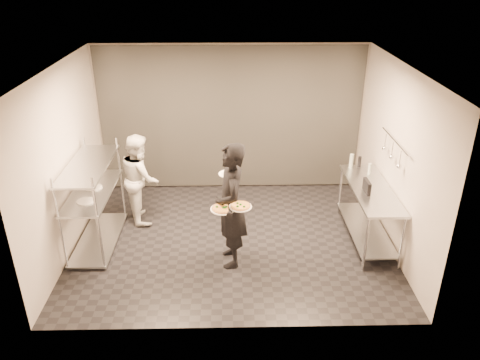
{
  "coord_description": "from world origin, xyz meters",
  "views": [
    {
      "loc": [
        -0.01,
        -6.46,
        4.19
      ],
      "look_at": [
        0.13,
        -0.04,
        1.1
      ],
      "focal_mm": 35.0,
      "sensor_mm": 36.0,
      "label": 1
    }
  ],
  "objects_px": {
    "salad_plate": "(228,173)",
    "pos_monitor": "(367,186)",
    "bottle_dark": "(360,162)",
    "pass_rack": "(93,199)",
    "prep_counter": "(369,205)",
    "pizza_plate_far": "(240,206)",
    "pizza_plate_near": "(223,208)",
    "waiter": "(231,206)",
    "chef": "(140,178)",
    "bottle_green": "(351,161)",
    "bottle_clear": "(370,169)"
  },
  "relations": [
    {
      "from": "chef",
      "to": "bottle_clear",
      "type": "relative_size",
      "value": 8.3
    },
    {
      "from": "pizza_plate_far",
      "to": "bottle_dark",
      "type": "relative_size",
      "value": 1.65
    },
    {
      "from": "bottle_green",
      "to": "bottle_dark",
      "type": "distance_m",
      "value": 0.14
    },
    {
      "from": "bottle_clear",
      "to": "bottle_dark",
      "type": "height_order",
      "value": "bottle_dark"
    },
    {
      "from": "pizza_plate_near",
      "to": "pos_monitor",
      "type": "distance_m",
      "value": 2.28
    },
    {
      "from": "bottle_green",
      "to": "bottle_dark",
      "type": "bearing_deg",
      "value": 0.0
    },
    {
      "from": "pizza_plate_near",
      "to": "pos_monitor",
      "type": "height_order",
      "value": "pos_monitor"
    },
    {
      "from": "pos_monitor",
      "to": "bottle_dark",
      "type": "relative_size",
      "value": 1.4
    },
    {
      "from": "pizza_plate_near",
      "to": "bottle_clear",
      "type": "distance_m",
      "value": 2.74
    },
    {
      "from": "pass_rack",
      "to": "bottle_clear",
      "type": "distance_m",
      "value": 4.47
    },
    {
      "from": "waiter",
      "to": "pos_monitor",
      "type": "xyz_separation_m",
      "value": [
        2.07,
        0.45,
        0.07
      ]
    },
    {
      "from": "bottle_green",
      "to": "bottle_clear",
      "type": "xyz_separation_m",
      "value": [
        0.24,
        -0.29,
        -0.03
      ]
    },
    {
      "from": "prep_counter",
      "to": "pizza_plate_far",
      "type": "xyz_separation_m",
      "value": [
        -2.06,
        -0.79,
        0.44
      ]
    },
    {
      "from": "prep_counter",
      "to": "bottle_green",
      "type": "height_order",
      "value": "bottle_green"
    },
    {
      "from": "chef",
      "to": "bottle_clear",
      "type": "distance_m",
      "value": 3.85
    },
    {
      "from": "pass_rack",
      "to": "salad_plate",
      "type": "height_order",
      "value": "pass_rack"
    },
    {
      "from": "pass_rack",
      "to": "prep_counter",
      "type": "bearing_deg",
      "value": 0.03
    },
    {
      "from": "prep_counter",
      "to": "bottle_clear",
      "type": "relative_size",
      "value": 9.62
    },
    {
      "from": "prep_counter",
      "to": "bottle_green",
      "type": "distance_m",
      "value": 0.91
    },
    {
      "from": "salad_plate",
      "to": "bottle_clear",
      "type": "distance_m",
      "value": 2.48
    },
    {
      "from": "pizza_plate_far",
      "to": "bottle_dark",
      "type": "height_order",
      "value": "bottle_dark"
    },
    {
      "from": "pos_monitor",
      "to": "chef",
      "type": "bearing_deg",
      "value": 164.88
    },
    {
      "from": "prep_counter",
      "to": "pizza_plate_far",
      "type": "bearing_deg",
      "value": -158.95
    },
    {
      "from": "chef",
      "to": "pizza_plate_near",
      "type": "distance_m",
      "value": 2.11
    },
    {
      "from": "bottle_dark",
      "to": "salad_plate",
      "type": "bearing_deg",
      "value": -153.99
    },
    {
      "from": "waiter",
      "to": "chef",
      "type": "distance_m",
      "value": 2.04
    },
    {
      "from": "chef",
      "to": "bottle_dark",
      "type": "relative_size",
      "value": 8.1
    },
    {
      "from": "pos_monitor",
      "to": "pass_rack",
      "type": "bearing_deg",
      "value": 176.8
    },
    {
      "from": "pizza_plate_near",
      "to": "pizza_plate_far",
      "type": "bearing_deg",
      "value": -0.44
    },
    {
      "from": "bottle_green",
      "to": "prep_counter",
      "type": "bearing_deg",
      "value": -80.26
    },
    {
      "from": "prep_counter",
      "to": "pos_monitor",
      "type": "relative_size",
      "value": 6.71
    },
    {
      "from": "pass_rack",
      "to": "bottle_green",
      "type": "distance_m",
      "value": 4.28
    },
    {
      "from": "pass_rack",
      "to": "chef",
      "type": "bearing_deg",
      "value": 51.31
    },
    {
      "from": "pizza_plate_far",
      "to": "chef",
      "type": "bearing_deg",
      "value": 137.33
    },
    {
      "from": "waiter",
      "to": "pizza_plate_far",
      "type": "distance_m",
      "value": 0.27
    },
    {
      "from": "prep_counter",
      "to": "bottle_green",
      "type": "bearing_deg",
      "value": 99.74
    },
    {
      "from": "salad_plate",
      "to": "pos_monitor",
      "type": "bearing_deg",
      "value": 4.12
    },
    {
      "from": "chef",
      "to": "bottle_green",
      "type": "height_order",
      "value": "chef"
    },
    {
      "from": "bottle_clear",
      "to": "pos_monitor",
      "type": "bearing_deg",
      "value": -108.78
    },
    {
      "from": "pizza_plate_near",
      "to": "bottle_dark",
      "type": "relative_size",
      "value": 1.8
    },
    {
      "from": "pizza_plate_near",
      "to": "pass_rack",
      "type": "bearing_deg",
      "value": 158.72
    },
    {
      "from": "waiter",
      "to": "bottle_green",
      "type": "distance_m",
      "value": 2.48
    },
    {
      "from": "waiter",
      "to": "prep_counter",
      "type": "bearing_deg",
      "value": 98.17
    },
    {
      "from": "pass_rack",
      "to": "waiter",
      "type": "relative_size",
      "value": 0.84
    },
    {
      "from": "chef",
      "to": "pos_monitor",
      "type": "bearing_deg",
      "value": -122.01
    },
    {
      "from": "pass_rack",
      "to": "bottle_clear",
      "type": "relative_size",
      "value": 8.55
    },
    {
      "from": "salad_plate",
      "to": "pos_monitor",
      "type": "relative_size",
      "value": 1.05
    },
    {
      "from": "bottle_green",
      "to": "bottle_clear",
      "type": "distance_m",
      "value": 0.37
    },
    {
      "from": "waiter",
      "to": "pass_rack",
      "type": "bearing_deg",
      "value": -112.16
    },
    {
      "from": "chef",
      "to": "bottle_dark",
      "type": "xyz_separation_m",
      "value": [
        3.74,
        0.05,
        0.24
      ]
    }
  ]
}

